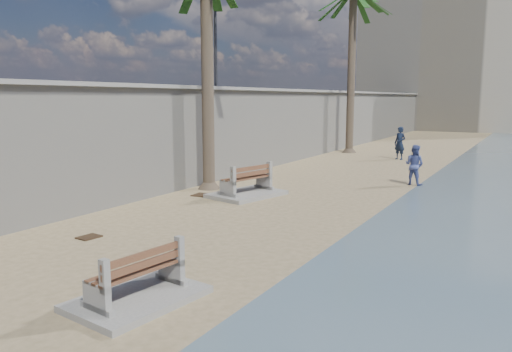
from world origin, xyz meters
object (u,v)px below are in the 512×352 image
at_px(bench_near, 137,279).
at_px(bench_far, 247,183).
at_px(person_b, 414,163).
at_px(person_a, 400,141).

bearing_deg(bench_near, bench_far, 109.35).
bearing_deg(person_b, bench_near, 98.83).
distance_m(bench_near, bench_far, 8.70).
height_order(person_a, person_b, person_a).
bearing_deg(bench_near, person_b, 84.01).
distance_m(bench_far, person_a, 12.55).
distance_m(bench_far, person_b, 6.51).
bearing_deg(bench_far, bench_near, -70.65).
bearing_deg(bench_near, person_a, 92.74).
bearing_deg(person_a, bench_far, -76.52).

